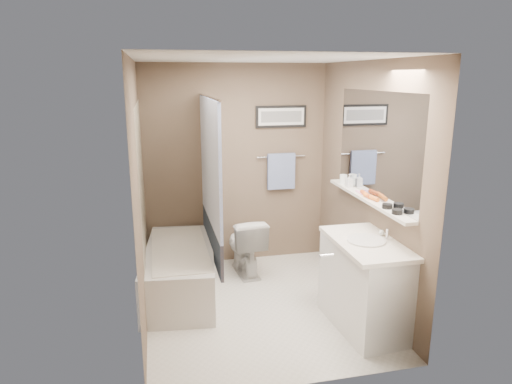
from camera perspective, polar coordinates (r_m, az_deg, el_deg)
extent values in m
plane|color=silver|center=(4.74, 0.41, -14.04)|extent=(2.50, 2.50, 0.00)
cube|color=white|center=(4.17, 0.47, 16.07)|extent=(2.20, 2.50, 0.04)
cube|color=brown|center=(5.48, -2.48, 3.24)|extent=(2.20, 0.04, 2.40)
cube|color=brown|center=(3.17, 5.50, -5.17)|extent=(2.20, 0.04, 2.40)
cube|color=brown|center=(4.20, -14.07, -0.63)|extent=(0.04, 2.50, 2.40)
cube|color=brown|center=(4.66, 13.48, 0.87)|extent=(0.04, 2.50, 2.40)
cube|color=tan|center=(4.73, -13.96, -1.45)|extent=(0.02, 1.55, 2.00)
cylinder|color=silver|center=(4.60, -5.95, 11.73)|extent=(0.02, 1.55, 0.02)
cube|color=white|center=(4.67, -5.75, 3.74)|extent=(0.03, 1.45, 1.28)
cube|color=#243043|center=(4.89, -5.51, -5.74)|extent=(0.03, 1.45, 0.36)
cube|color=silver|center=(4.46, 14.75, 5.69)|extent=(0.02, 1.60, 1.00)
cube|color=silver|center=(4.53, 13.72, -0.82)|extent=(0.12, 1.60, 0.03)
cylinder|color=silver|center=(5.57, 3.13, 4.46)|extent=(0.60, 0.02, 0.02)
cube|color=#9CB2E3|center=(5.58, 3.16, 2.60)|extent=(0.34, 0.05, 0.44)
cube|color=black|center=(5.52, 3.15, 9.40)|extent=(0.62, 0.02, 0.26)
cube|color=white|center=(5.51, 3.19, 9.39)|extent=(0.56, 0.00, 0.20)
cube|color=#595959|center=(5.51, 3.20, 9.38)|extent=(0.50, 0.00, 0.13)
cube|color=silver|center=(3.43, 14.33, -7.57)|extent=(0.80, 0.02, 2.00)
cylinder|color=silver|center=(3.34, 8.82, -7.86)|extent=(0.10, 0.02, 0.02)
cube|color=silver|center=(4.96, -9.44, -9.71)|extent=(0.86, 1.57, 0.50)
cube|color=silver|center=(4.86, -9.56, -7.02)|extent=(0.56, 1.36, 0.02)
imported|color=silver|center=(5.34, -1.38, -6.64)|extent=(0.44, 0.70, 0.68)
cube|color=silver|center=(4.33, 13.49, -11.43)|extent=(0.57, 0.94, 0.80)
cube|color=white|center=(4.16, 13.70, -6.23)|extent=(0.54, 0.96, 0.04)
cylinder|color=silver|center=(4.15, 13.60, -5.88)|extent=(0.34, 0.34, 0.01)
cylinder|color=silver|center=(4.23, 16.08, -5.07)|extent=(0.02, 0.02, 0.10)
sphere|color=white|center=(4.32, 15.43, -4.90)|extent=(0.05, 0.05, 0.05)
cylinder|color=black|center=(4.05, 17.23, -2.36)|extent=(0.09, 0.09, 0.04)
cylinder|color=black|center=(4.19, 16.08, -1.71)|extent=(0.09, 0.09, 0.04)
cylinder|color=orange|center=(4.46, 14.21, -0.63)|extent=(0.07, 0.22, 0.04)
cylinder|color=#CC4C1C|center=(4.56, 13.55, -0.25)|extent=(0.06, 0.22, 0.04)
cube|color=#FB99C6|center=(4.68, 12.81, -0.06)|extent=(0.04, 0.16, 0.01)
cylinder|color=white|center=(5.03, 10.88, 1.58)|extent=(0.08, 0.08, 0.10)
imported|color=#999999|center=(4.89, 11.58, 1.40)|extent=(0.06, 0.07, 0.14)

